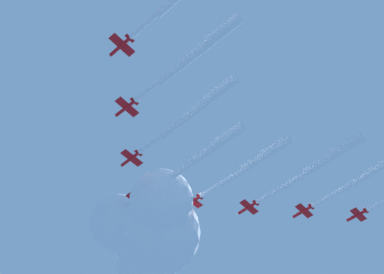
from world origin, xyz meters
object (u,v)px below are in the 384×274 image
at_px(jet_lead, 203,154).
at_px(jet_port_inner, 196,109).
at_px(jet_starboard_mid, 320,163).
at_px(jet_starboard_outer, 382,165).
at_px(jet_port_mid, 197,52).
at_px(jet_starboard_inner, 253,162).

relative_size(jet_lead, jet_port_inner, 1.08).
bearing_deg(jet_starboard_mid, jet_starboard_outer, 79.31).
relative_size(jet_port_mid, jet_starboard_mid, 0.93).
bearing_deg(jet_port_inner, jet_port_mid, -13.24).
bearing_deg(jet_port_mid, jet_starboard_outer, 111.53).
distance_m(jet_lead, jet_port_mid, 40.18).
bearing_deg(jet_starboard_mid, jet_port_mid, -57.57).
bearing_deg(jet_starboard_inner, jet_starboard_mid, 75.23).
distance_m(jet_port_inner, jet_starboard_mid, 49.77).
bearing_deg(jet_starboard_outer, jet_starboard_inner, -102.78).
xyz_separation_m(jet_starboard_mid, jet_starboard_outer, (4.11, 21.74, 0.21)).
relative_size(jet_lead, jet_starboard_mid, 1.02).
bearing_deg(jet_lead, jet_starboard_inner, 92.67).
bearing_deg(jet_port_mid, jet_port_inner, 166.76).
bearing_deg(jet_starboard_inner, jet_port_mid, -37.59).
bearing_deg(jet_lead, jet_port_inner, -20.43).
bearing_deg(jet_port_inner, jet_starboard_outer, 97.57).
relative_size(jet_starboard_mid, jet_starboard_outer, 0.96).
bearing_deg(jet_starboard_outer, jet_port_inner, -82.43).
bearing_deg(jet_starboard_inner, jet_lead, -87.33).
bearing_deg(jet_starboard_inner, jet_port_inner, -53.01).
relative_size(jet_port_inner, jet_starboard_mid, 0.95).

